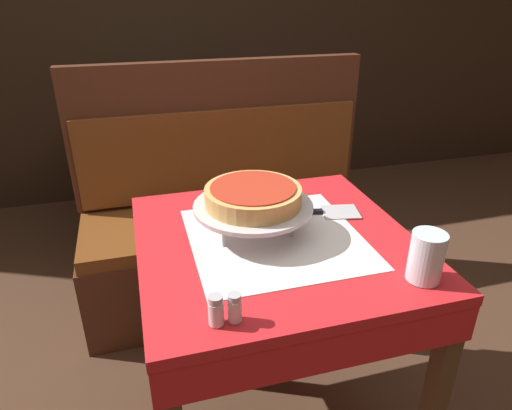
{
  "coord_description": "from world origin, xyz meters",
  "views": [
    {
      "loc": [
        -0.35,
        -1.06,
        1.41
      ],
      "look_at": [
        -0.05,
        0.02,
        0.86
      ],
      "focal_mm": 32.0,
      "sensor_mm": 36.0,
      "label": 1
    }
  ],
  "objects_px": {
    "deep_dish_pizza": "(253,195)",
    "pizza_server": "(322,212)",
    "dining_table_rear": "(150,121)",
    "booth_bench": "(231,235)",
    "water_glass_near": "(426,257)",
    "pepper_shaker": "(235,308)",
    "condiment_caddy": "(137,96)",
    "salt_shaker": "(216,310)",
    "pizza_pan_stand": "(253,207)",
    "dining_table_front": "(275,266)"
  },
  "relations": [
    {
      "from": "pizza_server",
      "to": "water_glass_near",
      "type": "xyz_separation_m",
      "value": [
        0.1,
        -0.39,
        0.06
      ]
    },
    {
      "from": "pizza_pan_stand",
      "to": "water_glass_near",
      "type": "bearing_deg",
      "value": -45.03
    },
    {
      "from": "condiment_caddy",
      "to": "deep_dish_pizza",
      "type": "bearing_deg",
      "value": -81.41
    },
    {
      "from": "pizza_server",
      "to": "water_glass_near",
      "type": "bearing_deg",
      "value": -76.06
    },
    {
      "from": "dining_table_rear",
      "to": "pepper_shaker",
      "type": "relative_size",
      "value": 11.61
    },
    {
      "from": "pizza_pan_stand",
      "to": "condiment_caddy",
      "type": "height_order",
      "value": "condiment_caddy"
    },
    {
      "from": "booth_bench",
      "to": "deep_dish_pizza",
      "type": "distance_m",
      "value": 0.94
    },
    {
      "from": "dining_table_rear",
      "to": "pizza_server",
      "type": "xyz_separation_m",
      "value": [
        0.43,
        -1.55,
        0.1
      ]
    },
    {
      "from": "booth_bench",
      "to": "pizza_pan_stand",
      "type": "relative_size",
      "value": 4.04
    },
    {
      "from": "water_glass_near",
      "to": "condiment_caddy",
      "type": "height_order",
      "value": "condiment_caddy"
    },
    {
      "from": "water_glass_near",
      "to": "condiment_caddy",
      "type": "bearing_deg",
      "value": 106.31
    },
    {
      "from": "booth_bench",
      "to": "salt_shaker",
      "type": "relative_size",
      "value": 19.34
    },
    {
      "from": "pepper_shaker",
      "to": "condiment_caddy",
      "type": "bearing_deg",
      "value": 93.2
    },
    {
      "from": "pepper_shaker",
      "to": "condiment_caddy",
      "type": "distance_m",
      "value": 2.03
    },
    {
      "from": "deep_dish_pizza",
      "to": "pepper_shaker",
      "type": "bearing_deg",
      "value": -111.16
    },
    {
      "from": "water_glass_near",
      "to": "salt_shaker",
      "type": "relative_size",
      "value": 1.77
    },
    {
      "from": "dining_table_front",
      "to": "pizza_server",
      "type": "xyz_separation_m",
      "value": [
        0.19,
        0.1,
        0.1
      ]
    },
    {
      "from": "dining_table_rear",
      "to": "booth_bench",
      "type": "height_order",
      "value": "booth_bench"
    },
    {
      "from": "pizza_pan_stand",
      "to": "pizza_server",
      "type": "height_order",
      "value": "pizza_pan_stand"
    },
    {
      "from": "salt_shaker",
      "to": "deep_dish_pizza",
      "type": "bearing_deg",
      "value": 63.5
    },
    {
      "from": "water_glass_near",
      "to": "pizza_server",
      "type": "bearing_deg",
      "value": 103.94
    },
    {
      "from": "dining_table_front",
      "to": "pepper_shaker",
      "type": "relative_size",
      "value": 11.48
    },
    {
      "from": "deep_dish_pizza",
      "to": "salt_shaker",
      "type": "distance_m",
      "value": 0.41
    },
    {
      "from": "pizza_pan_stand",
      "to": "water_glass_near",
      "type": "height_order",
      "value": "water_glass_near"
    },
    {
      "from": "condiment_caddy",
      "to": "booth_bench",
      "type": "bearing_deg",
      "value": -69.3
    },
    {
      "from": "dining_table_front",
      "to": "pizza_pan_stand",
      "type": "relative_size",
      "value": 2.27
    },
    {
      "from": "booth_bench",
      "to": "pizza_pan_stand",
      "type": "height_order",
      "value": "booth_bench"
    },
    {
      "from": "pizza_pan_stand",
      "to": "dining_table_front",
      "type": "bearing_deg",
      "value": -43.17
    },
    {
      "from": "pepper_shaker",
      "to": "deep_dish_pizza",
      "type": "bearing_deg",
      "value": 68.84
    },
    {
      "from": "deep_dish_pizza",
      "to": "pizza_pan_stand",
      "type": "bearing_deg",
      "value": 45.0
    },
    {
      "from": "dining_table_front",
      "to": "pizza_pan_stand",
      "type": "height_order",
      "value": "pizza_pan_stand"
    },
    {
      "from": "pizza_pan_stand",
      "to": "salt_shaker",
      "type": "height_order",
      "value": "pizza_pan_stand"
    },
    {
      "from": "booth_bench",
      "to": "salt_shaker",
      "type": "xyz_separation_m",
      "value": [
        -0.27,
        -1.11,
        0.48
      ]
    },
    {
      "from": "water_glass_near",
      "to": "pepper_shaker",
      "type": "distance_m",
      "value": 0.47
    },
    {
      "from": "dining_table_front",
      "to": "dining_table_rear",
      "type": "height_order",
      "value": "dining_table_rear"
    },
    {
      "from": "dining_table_rear",
      "to": "deep_dish_pizza",
      "type": "bearing_deg",
      "value": -83.14
    },
    {
      "from": "booth_bench",
      "to": "pepper_shaker",
      "type": "relative_size",
      "value": 20.39
    },
    {
      "from": "booth_bench",
      "to": "water_glass_near",
      "type": "distance_m",
      "value": 1.22
    },
    {
      "from": "pizza_pan_stand",
      "to": "pepper_shaker",
      "type": "distance_m",
      "value": 0.39
    },
    {
      "from": "deep_dish_pizza",
      "to": "pepper_shaker",
      "type": "distance_m",
      "value": 0.39
    },
    {
      "from": "booth_bench",
      "to": "pepper_shaker",
      "type": "distance_m",
      "value": 1.23
    },
    {
      "from": "booth_bench",
      "to": "water_glass_near",
      "type": "relative_size",
      "value": 10.92
    },
    {
      "from": "deep_dish_pizza",
      "to": "water_glass_near",
      "type": "bearing_deg",
      "value": -45.03
    },
    {
      "from": "deep_dish_pizza",
      "to": "salt_shaker",
      "type": "xyz_separation_m",
      "value": [
        -0.18,
        -0.36,
        -0.08
      ]
    },
    {
      "from": "deep_dish_pizza",
      "to": "pizza_server",
      "type": "height_order",
      "value": "deep_dish_pizza"
    },
    {
      "from": "booth_bench",
      "to": "pepper_shaker",
      "type": "xyz_separation_m",
      "value": [
        -0.23,
        -1.11,
        0.48
      ]
    },
    {
      "from": "booth_bench",
      "to": "water_glass_near",
      "type": "bearing_deg",
      "value": -77.54
    },
    {
      "from": "pepper_shaker",
      "to": "dining_table_rear",
      "type": "bearing_deg",
      "value": 91.6
    },
    {
      "from": "booth_bench",
      "to": "deep_dish_pizza",
      "type": "height_order",
      "value": "booth_bench"
    },
    {
      "from": "deep_dish_pizza",
      "to": "salt_shaker",
      "type": "bearing_deg",
      "value": -116.5
    }
  ]
}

